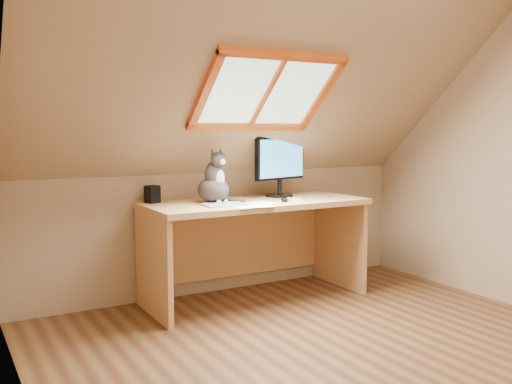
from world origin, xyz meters
TOP-DOWN VIEW (x-y plane):
  - ground at (0.00, 0.00)m, footprint 3.50×3.50m
  - room_shell at (0.00, -0.09)m, footprint 3.52×3.52m
  - desk at (0.10, 1.45)m, footprint 1.75×0.77m
  - monitor at (0.40, 1.49)m, footprint 0.53×0.23m
  - cat at (-0.25, 1.39)m, footprint 0.28×0.32m
  - desk_speaker at (-0.66, 1.63)m, footprint 0.12×0.12m
  - graphics_tablet at (-0.25, 1.22)m, footprint 0.32×0.24m
  - mouse at (0.25, 1.19)m, footprint 0.08×0.10m
  - papers at (-0.04, 1.12)m, footprint 0.35×0.30m
  - cables at (0.53, 1.26)m, footprint 0.51×0.26m

SIDE VIEW (x-z plane):
  - ground at x=0.00m, z-range 0.00..0.00m
  - desk at x=0.10m, z-range 0.16..0.96m
  - papers at x=-0.04m, z-range 0.80..0.80m
  - cables at x=0.53m, z-range 0.80..0.81m
  - graphics_tablet at x=-0.25m, z-range 0.80..0.81m
  - mouse at x=0.25m, z-range 0.80..0.83m
  - desk_speaker at x=-0.66m, z-range 0.80..0.93m
  - cat at x=-0.25m, z-range 0.74..1.16m
  - monitor at x=0.40m, z-range 0.84..1.33m
  - room_shell at x=0.00m, z-range 0.23..2.64m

